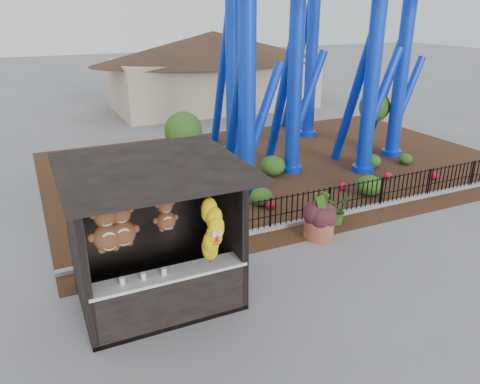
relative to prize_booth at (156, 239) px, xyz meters
name	(u,v)px	position (x,y,z in m)	size (l,w,h in m)	color
ground	(302,291)	(3.03, -0.90, -1.54)	(120.00, 120.00, 0.00)	slate
mulch_bed	(281,165)	(7.03, 7.10, -1.53)	(18.00, 12.00, 0.02)	#331E11
curb	(360,209)	(7.03, 2.10, -1.48)	(18.00, 0.18, 0.12)	gray
prize_booth	(156,239)	(0.00, 0.00, 0.00)	(3.50, 3.40, 3.12)	black
picket_fence	(384,192)	(7.93, 2.10, -1.04)	(12.20, 0.06, 1.00)	black
terracotta_planter	(319,228)	(4.84, 1.16, -1.25)	(0.83, 0.83, 0.57)	brown
planter_foliage	(320,208)	(4.84, 1.16, -0.65)	(0.70, 0.70, 0.64)	#38161E
potted_plant	(336,209)	(5.80, 1.71, -1.09)	(0.81, 0.70, 0.90)	#27591A
landscaping	(323,175)	(7.37, 4.68, -1.21)	(7.86, 4.03, 0.75)	#274D16
pavilion	(214,57)	(9.03, 19.10, 1.53)	(15.00, 15.00, 4.80)	#BFAD8C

